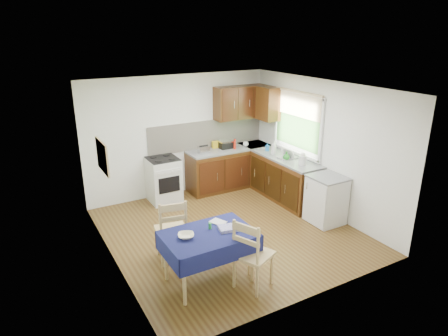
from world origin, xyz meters
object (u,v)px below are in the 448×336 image
dish_rack (288,157)px  kettle (303,159)px  dining_table (209,240)px  sandwich_press (225,144)px  toaster (204,150)px  chair_far (172,229)px  chair_near (251,252)px

dish_rack → kettle: bearing=-76.7°
dining_table → sandwich_press: size_ratio=4.21×
dining_table → toaster: size_ratio=5.30×
dining_table → kettle: bearing=50.3°
dining_table → toaster: bearing=89.4°
chair_far → toaster: size_ratio=4.44×
toaster → dining_table: bearing=-136.8°
dining_table → chair_far: size_ratio=1.19×
dish_rack → kettle: kettle is taller
chair_far → sandwich_press: size_ratio=3.53×
dining_table → toaster: (1.36, 2.84, 0.34)m
chair_near → sandwich_press: sandwich_press is taller
dish_rack → toaster: bearing=156.2°
toaster → chair_far: bearing=-148.4°
chair_far → kettle: 3.01m
toaster → chair_near: bearing=-127.3°
chair_far → chair_near: chair_near is taller
chair_far → toaster: (1.61, 2.12, 0.44)m
chair_far → chair_near: bearing=131.2°
chair_near → toaster: toaster is taller
chair_far → sandwich_press: 3.17m
chair_near → dish_rack: 3.16m
dining_table → chair_far: bearing=133.9°
chair_near → kettle: size_ratio=4.31×
chair_near → sandwich_press: (1.53, 3.38, 0.44)m
dining_table → toaster: 3.16m
chair_far → toaster: 2.69m
kettle → chair_far: bearing=-169.4°
sandwich_press → kettle: size_ratio=1.22×
sandwich_press → toaster: bearing=177.9°
chair_near → toaster: 3.42m
chair_near → kettle: kettle is taller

